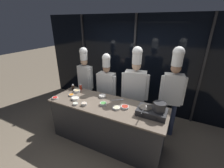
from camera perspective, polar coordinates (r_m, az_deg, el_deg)
name	(u,v)px	position (r m, az deg, el deg)	size (l,w,h in m)	color
ground_plane	(107,140)	(3.66, -1.86, -20.41)	(24.00, 24.00, 0.00)	#7F705B
window_wall_back	(134,65)	(4.36, 8.38, 7.21)	(5.99, 0.09, 2.70)	black
demo_counter	(107,123)	(3.35, -1.96, -14.53)	(2.45, 0.83, 0.94)	#2D2D30
portable_stove	(152,112)	(2.83, 14.91, -10.19)	(0.52, 0.36, 0.12)	#28282B
frying_pan	(146,106)	(2.80, 12.65, -8.33)	(0.24, 0.42, 0.04)	#38332D
stock_pot	(160,106)	(2.75, 17.67, -8.14)	(0.24, 0.22, 0.15)	#333335
squeeze_bottle_soy	(73,87)	(3.80, -14.66, -1.06)	(0.06, 0.06, 0.16)	#332319
squeeze_bottle_chili	(81,87)	(3.76, -11.88, -1.04)	(0.06, 0.06, 0.16)	red
prep_bowl_scallions	(103,104)	(3.05, -3.34, -7.50)	(0.14, 0.14, 0.05)	white
prep_bowl_ginger	(77,91)	(3.67, -13.25, -2.53)	(0.16, 0.16, 0.06)	white
prep_bowl_chili_flakes	(125,107)	(2.95, 4.94, -8.70)	(0.16, 0.16, 0.04)	white
prep_bowl_bean_sprouts	(75,104)	(3.14, -13.75, -7.30)	(0.10, 0.10, 0.04)	white
prep_bowl_noodles	(116,108)	(2.93, 1.70, -9.02)	(0.16, 0.16, 0.04)	white
prep_bowl_rice	(102,96)	(3.34, -3.66, -4.58)	(0.15, 0.15, 0.05)	white
prep_bowl_carrots	(71,95)	(3.53, -15.20, -4.02)	(0.13, 0.13, 0.03)	white
prep_bowl_chicken	(84,104)	(3.08, -10.54, -7.45)	(0.11, 0.11, 0.05)	white
prep_bowl_garlic	(75,98)	(3.34, -13.84, -5.31)	(0.17, 0.17, 0.05)	white
prep_bowl_bell_pepper	(55,98)	(3.51, -20.83, -4.93)	(0.13, 0.13, 0.04)	white
serving_spoon_slotted	(120,100)	(3.24, 3.17, -5.94)	(0.24, 0.18, 0.02)	#B2B5BA
chef_head	(85,76)	(4.15, -10.21, 3.02)	(0.50, 0.25, 1.90)	#4C4C51
chef_sous	(107,84)	(3.77, -2.09, -0.07)	(0.55, 0.22, 1.81)	#4C4C51
chef_line	(135,85)	(3.49, 8.81, -0.42)	(0.62, 0.33, 2.02)	#232326
chef_pastry	(173,87)	(3.39, 22.17, -0.89)	(0.51, 0.27, 2.07)	#2D3856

